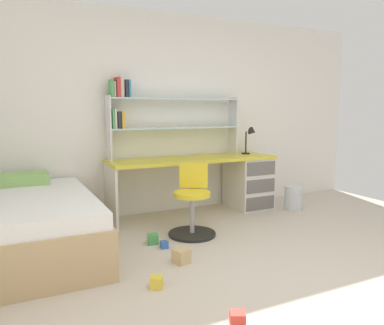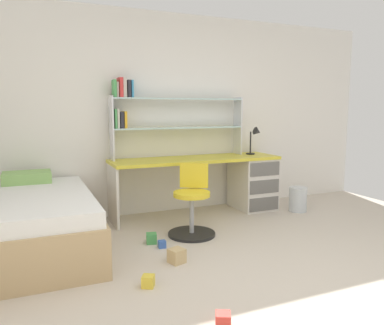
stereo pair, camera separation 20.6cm
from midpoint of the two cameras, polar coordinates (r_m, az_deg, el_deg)
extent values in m
cube|color=beige|center=(3.17, 18.56, -18.36)|extent=(6.04, 6.32, 0.02)
cube|color=white|center=(5.16, -1.15, 7.23)|extent=(6.04, 0.06, 2.61)
cube|color=gold|center=(4.92, 1.86, 0.47)|extent=(2.22, 0.62, 0.04)
cube|color=silver|center=(5.40, 10.13, -3.01)|extent=(0.50, 0.59, 0.71)
cube|color=silver|center=(4.64, -10.53, -4.84)|extent=(0.03, 0.56, 0.71)
cube|color=#64625E|center=(5.21, 11.88, -6.13)|extent=(0.45, 0.01, 0.18)
cube|color=#64625E|center=(5.16, 11.95, -3.58)|extent=(0.45, 0.01, 0.18)
cube|color=#64625E|center=(5.12, 12.03, -0.98)|extent=(0.45, 0.01, 0.18)
cube|color=silver|center=(4.73, -10.75, 5.06)|extent=(0.02, 0.22, 0.79)
cube|color=silver|center=(5.39, 7.96, 5.47)|extent=(0.02, 0.22, 0.79)
cube|color=silver|center=(4.99, -0.78, 5.23)|extent=(1.74, 0.22, 0.02)
cube|color=silver|center=(4.99, -0.78, 9.52)|extent=(1.74, 0.22, 0.02)
cube|color=#4CA559|center=(4.73, -10.29, 6.48)|extent=(0.02, 0.18, 0.23)
cube|color=beige|center=(4.74, -9.92, 6.52)|extent=(0.03, 0.16, 0.24)
cube|color=#26262D|center=(4.75, -9.38, 6.32)|extent=(0.04, 0.18, 0.20)
cube|color=gold|center=(4.76, -8.89, 6.36)|extent=(0.03, 0.19, 0.21)
cube|color=#4CA559|center=(4.74, -10.35, 10.86)|extent=(0.03, 0.15, 0.21)
cube|color=beige|center=(4.75, -9.96, 10.71)|extent=(0.02, 0.13, 0.18)
cube|color=red|center=(4.76, -9.51, 11.02)|extent=(0.04, 0.19, 0.23)
cube|color=beige|center=(4.77, -8.96, 11.06)|extent=(0.04, 0.16, 0.24)
cube|color=#26262D|center=(4.78, -8.36, 10.87)|extent=(0.04, 0.20, 0.21)
cube|color=#338CBF|center=(4.79, -7.87, 10.88)|extent=(0.02, 0.16, 0.21)
cylinder|color=black|center=(5.39, 9.81, 1.31)|extent=(0.12, 0.12, 0.02)
cylinder|color=black|center=(5.37, 9.85, 2.98)|extent=(0.02, 0.02, 0.30)
cone|color=black|center=(5.37, 10.90, 4.56)|extent=(0.12, 0.11, 0.13)
cylinder|color=black|center=(4.26, 1.36, -10.65)|extent=(0.52, 0.52, 0.03)
cylinder|color=#A5A8AD|center=(4.20, 1.37, -8.01)|extent=(0.05, 0.05, 0.44)
cylinder|color=yellow|center=(4.13, 1.38, -4.76)|extent=(0.40, 0.40, 0.05)
cube|color=yellow|center=(4.28, 1.68, -1.95)|extent=(0.29, 0.20, 0.28)
cube|color=tan|center=(3.98, -21.82, -9.56)|extent=(1.21, 1.85, 0.43)
cube|color=white|center=(3.91, -22.04, -5.57)|extent=(1.15, 1.79, 0.14)
cube|color=#8CBF66|center=(4.54, -22.33, -2.07)|extent=(0.50, 0.32, 0.12)
cylinder|color=silver|center=(5.40, 16.66, -5.30)|extent=(0.24, 0.24, 0.33)
cube|color=red|center=(2.63, 7.10, -22.45)|extent=(0.13, 0.13, 0.10)
cube|color=#3860B7|center=(3.89, -2.98, -12.14)|extent=(0.08, 0.08, 0.07)
cube|color=gold|center=(3.11, -4.63, -17.34)|extent=(0.13, 0.13, 0.09)
cube|color=tan|center=(3.53, -0.60, -13.83)|extent=(0.16, 0.16, 0.13)
cube|color=#479E51|center=(4.02, -4.61, -11.28)|extent=(0.13, 0.13, 0.10)
camera|label=1|loc=(0.10, -88.59, 0.20)|focal=35.57mm
camera|label=2|loc=(0.10, 91.41, -0.20)|focal=35.57mm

